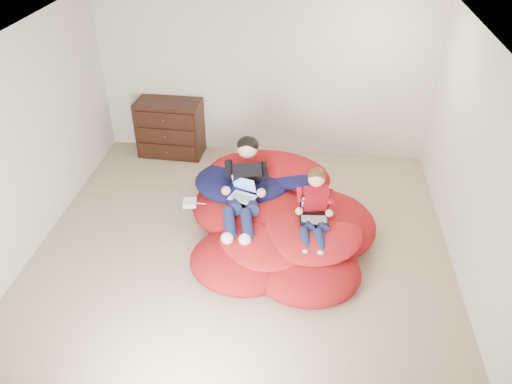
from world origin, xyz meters
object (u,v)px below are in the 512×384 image
laptop_white (243,191)px  laptop_black (314,212)px  older_boy (244,182)px  younger_boy (315,206)px  dresser (170,128)px  beanbag_pile (276,219)px

laptop_white → laptop_black: bearing=-13.7°
older_boy → younger_boy: older_boy is taller
dresser → beanbag_pile: (1.82, -1.91, -0.19)m
dresser → younger_boy: size_ratio=1.13×
beanbag_pile → laptop_white: 0.55m
laptop_black → dresser: bearing=137.0°
dresser → beanbag_pile: dresser is taller
beanbag_pile → younger_boy: 0.64m
younger_boy → beanbag_pile: bearing=155.0°
older_boy → laptop_black: size_ratio=3.66×
laptop_black → beanbag_pile: bearing=154.7°
laptop_white → beanbag_pile: bearing=1.1°
older_boy → dresser: bearing=128.3°
dresser → laptop_white: bearing=-53.5°
dresser → older_boy: older_boy is taller
dresser → younger_boy: younger_boy is taller
younger_boy → laptop_white: 0.89m
older_boy → laptop_black: 0.93m
dresser → laptop_white: 2.39m
younger_boy → laptop_black: younger_boy is taller
younger_boy → laptop_black: bearing=-90.0°
laptop_black → older_boy: bearing=159.0°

